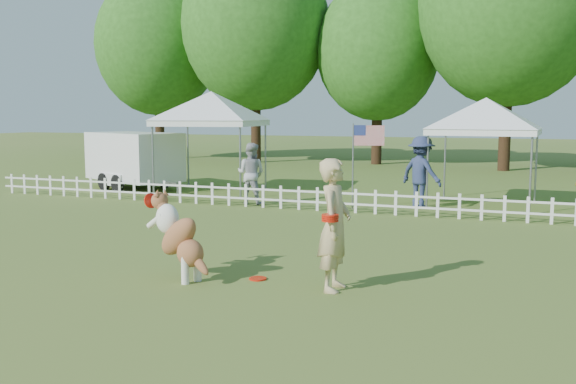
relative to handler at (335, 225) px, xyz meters
The scene contains 15 objects.
ground 2.07m from the handler, behind, with size 120.00×120.00×0.00m, color #365C1D.
picket_fence 7.15m from the handler, 105.04° to the left, with size 22.00×0.08×0.60m, color white, non-canonical shape.
handler is the anchor object (origin of this frame).
dog 2.34m from the handler, behind, with size 1.24×0.41×1.28m, color brown, non-canonical shape.
frisbee_on_turf 1.53m from the handler, behind, with size 0.26×0.26×0.02m, color red.
canopy_tent_left 11.83m from the handler, 126.36° to the left, with size 2.97×2.97×3.07m, color white, non-canonical shape.
canopy_tent_right 9.59m from the handler, 82.74° to the left, with size 2.72×2.72×2.81m, color white, non-canonical shape.
cargo_trailer 13.49m from the handler, 136.41° to the left, with size 4.27×1.88×1.88m, color white, non-canonical shape.
flag_pole 7.71m from the handler, 103.89° to the left, with size 0.85×0.09×2.20m, color gray, non-canonical shape.
spectator_a 8.77m from the handler, 122.31° to the left, with size 0.81×0.63×1.66m, color #A6A6AB.
spectator_b 8.44m from the handler, 91.83° to the left, with size 1.21×0.69×1.87m, color navy.
tree_far_left 27.99m from the handler, 127.60° to the left, with size 6.60×6.60×11.00m, color #275819, non-canonical shape.
tree_left 24.51m from the handler, 116.90° to the left, with size 7.40×7.40×12.00m, color #275819, non-canonical shape.
tree_center_left 23.24m from the handler, 102.23° to the left, with size 6.00×6.00×9.80m, color #275819, non-canonical shape.
tree_center_right 21.59m from the handler, 86.85° to the left, with size 7.60×7.60×12.60m, color #275819, non-canonical shape.
Camera 1 is at (4.44, -8.23, 2.44)m, focal length 40.00 mm.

